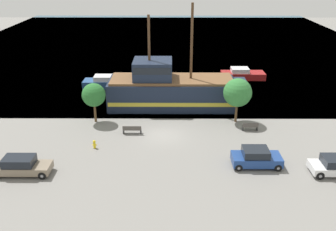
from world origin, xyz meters
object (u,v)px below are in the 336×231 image
(bench_promenade_east, at_px, (250,127))
(bench_promenade_west, at_px, (132,130))
(pirate_ship, at_px, (171,89))
(parked_car_curb_front, at_px, (21,166))
(moored_boat_outer, at_px, (242,74))
(parked_car_curb_rear, at_px, (256,158))
(fire_hydrant, at_px, (94,144))
(moored_boat_dockside, at_px, (108,83))

(bench_promenade_east, relative_size, bench_promenade_west, 0.85)
(pirate_ship, height_order, parked_car_curb_front, pirate_ship)
(moored_boat_outer, bearing_deg, bench_promenade_west, -127.16)
(parked_car_curb_rear, distance_m, fire_hydrant, 14.17)
(parked_car_curb_front, height_order, fire_hydrant, parked_car_curb_front)
(pirate_ship, distance_m, bench_promenade_east, 10.46)
(parked_car_curb_front, height_order, bench_promenade_east, parked_car_curb_front)
(parked_car_curb_front, xyz_separation_m, bench_promenade_east, (19.67, 8.25, -0.29))
(bench_promenade_west, bearing_deg, moored_boat_outer, 52.84)
(parked_car_curb_rear, relative_size, fire_hydrant, 5.21)
(parked_car_curb_front, xyz_separation_m, bench_promenade_west, (8.03, 7.45, -0.28))
(pirate_ship, bearing_deg, bench_promenade_east, -40.44)
(moored_boat_dockside, distance_m, parked_car_curb_front, 22.18)
(parked_car_curb_rear, height_order, bench_promenade_east, parked_car_curb_rear)
(pirate_ship, height_order, moored_boat_dockside, pirate_ship)
(parked_car_curb_front, relative_size, bench_promenade_east, 2.98)
(bench_promenade_west, bearing_deg, moored_boat_dockside, 107.64)
(pirate_ship, distance_m, parked_car_curb_rear, 15.30)
(pirate_ship, distance_m, parked_car_curb_front, 19.09)
(bench_promenade_east, bearing_deg, moored_boat_dockside, 139.92)
(fire_hydrant, bearing_deg, parked_car_curb_front, -138.11)
(parked_car_curb_rear, height_order, bench_promenade_west, parked_car_curb_rear)
(moored_boat_dockside, bearing_deg, fire_hydrant, -85.11)
(parked_car_curb_front, bearing_deg, parked_car_curb_rear, 4.21)
(moored_boat_outer, height_order, bench_promenade_west, moored_boat_outer)
(parked_car_curb_front, distance_m, bench_promenade_west, 10.96)
(moored_boat_dockside, relative_size, bench_promenade_west, 3.61)
(parked_car_curb_front, distance_m, parked_car_curb_rear, 18.82)
(moored_boat_dockside, height_order, parked_car_curb_rear, moored_boat_dockside)
(fire_hydrant, height_order, bench_promenade_east, bench_promenade_east)
(moored_boat_outer, xyz_separation_m, parked_car_curb_front, (-22.01, -25.88, 0.12))
(pirate_ship, relative_size, moored_boat_outer, 2.55)
(moored_boat_outer, height_order, parked_car_curb_rear, same)
(pirate_ship, height_order, bench_promenade_east, pirate_ship)
(moored_boat_dockside, distance_m, parked_car_curb_rear, 25.62)
(pirate_ship, bearing_deg, fire_hydrant, -123.15)
(moored_boat_dockside, relative_size, parked_car_curb_front, 1.43)
(parked_car_curb_rear, bearing_deg, fire_hydrant, 167.60)
(moored_boat_outer, relative_size, bench_promenade_west, 3.37)
(moored_boat_dockside, xyz_separation_m, bench_promenade_east, (16.23, -13.66, -0.19))
(parked_car_curb_front, bearing_deg, bench_promenade_east, 22.75)
(moored_boat_outer, xyz_separation_m, fire_hydrant, (-17.07, -21.46, -0.19))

